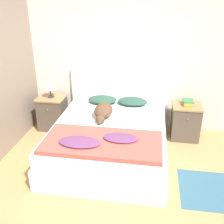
% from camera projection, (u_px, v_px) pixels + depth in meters
% --- Properties ---
extents(ground_plane, '(16.00, 16.00, 0.00)m').
position_uv_depth(ground_plane, '(95.00, 199.00, 3.21)').
color(ground_plane, tan).
extents(wall_back, '(9.00, 0.06, 2.55)m').
position_uv_depth(wall_back, '(119.00, 58.00, 4.61)').
color(wall_back, beige).
rests_on(wall_back, ground_plane).
extents(wall_side_left, '(0.06, 3.10, 2.55)m').
position_uv_depth(wall_side_left, '(1.00, 70.00, 3.87)').
color(wall_side_left, gray).
rests_on(wall_side_left, ground_plane).
extents(bed, '(1.69, 2.05, 0.53)m').
position_uv_depth(bed, '(110.00, 139.00, 4.01)').
color(bed, white).
rests_on(bed, ground_plane).
extents(headboard, '(1.77, 0.06, 1.07)m').
position_uv_depth(headboard, '(119.00, 97.00, 4.84)').
color(headboard, white).
rests_on(headboard, ground_plane).
extents(nightstand_left, '(0.48, 0.45, 0.61)m').
position_uv_depth(nightstand_left, '(53.00, 113.00, 4.82)').
color(nightstand_left, '#4C4238').
rests_on(nightstand_left, ground_plane).
extents(nightstand_right, '(0.48, 0.45, 0.61)m').
position_uv_depth(nightstand_right, '(185.00, 121.00, 4.48)').
color(nightstand_right, '#4C4238').
rests_on(nightstand_right, ground_plane).
extents(pillow_left, '(0.51, 0.34, 0.11)m').
position_uv_depth(pillow_left, '(102.00, 100.00, 4.64)').
color(pillow_left, '#284C3D').
rests_on(pillow_left, bed).
extents(pillow_right, '(0.51, 0.34, 0.11)m').
position_uv_depth(pillow_right, '(132.00, 101.00, 4.57)').
color(pillow_right, '#284C3D').
rests_on(pillow_right, bed).
extents(quilt, '(1.51, 0.75, 0.10)m').
position_uv_depth(quilt, '(101.00, 142.00, 3.34)').
color(quilt, '#BC4C42').
rests_on(quilt, bed).
extents(dog, '(0.28, 0.66, 0.21)m').
position_uv_depth(dog, '(103.00, 111.00, 4.09)').
color(dog, brown).
rests_on(dog, bed).
extents(book_stack, '(0.17, 0.22, 0.08)m').
position_uv_depth(book_stack, '(188.00, 103.00, 4.36)').
color(book_stack, orange).
rests_on(book_stack, nightstand_right).
extents(table_lamp, '(0.23, 0.23, 0.32)m').
position_uv_depth(table_lamp, '(50.00, 85.00, 4.60)').
color(table_lamp, '#2D2D33').
rests_on(table_lamp, nightstand_left).
extents(rug, '(0.93, 0.78, 0.00)m').
position_uv_depth(rug, '(216.00, 191.00, 3.34)').
color(rug, '#335B70').
rests_on(rug, ground_plane).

